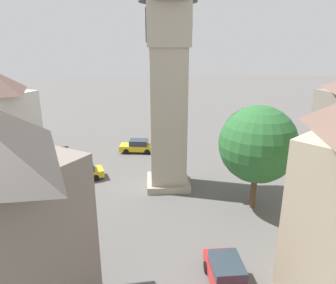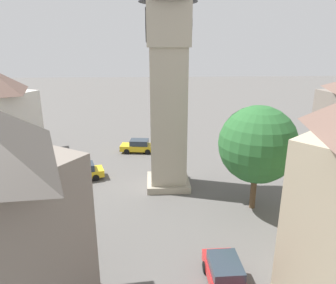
# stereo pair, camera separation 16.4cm
# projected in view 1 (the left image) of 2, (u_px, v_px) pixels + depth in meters

# --- Properties ---
(ground_plane) EXTENTS (200.00, 200.00, 0.00)m
(ground_plane) POSITION_uv_depth(u_px,v_px,m) (168.00, 185.00, 27.70)
(ground_plane) COLOR #565451
(clock_tower) EXTENTS (4.51, 4.51, 21.74)m
(clock_tower) POSITION_uv_depth(u_px,v_px,m) (168.00, 37.00, 23.86)
(clock_tower) COLOR gray
(clock_tower) RESTS_ON ground
(car_blue_kerb) EXTENTS (2.83, 4.44, 1.53)m
(car_blue_kerb) POSITION_uv_depth(u_px,v_px,m) (81.00, 172.00, 28.62)
(car_blue_kerb) COLOR gold
(car_blue_kerb) RESTS_ON ground
(car_silver_kerb) EXTENTS (4.16, 1.87, 1.53)m
(car_silver_kerb) POSITION_uv_depth(u_px,v_px,m) (227.00, 275.00, 15.80)
(car_silver_kerb) COLOR red
(car_silver_kerb) RESTS_ON ground
(car_red_corner) EXTENTS (2.66, 4.42, 1.53)m
(car_red_corner) POSITION_uv_depth(u_px,v_px,m) (37.00, 199.00, 23.68)
(car_red_corner) COLOR #236B38
(car_red_corner) RESTS_ON ground
(car_white_side) EXTENTS (2.17, 4.30, 1.53)m
(car_white_side) POSITION_uv_depth(u_px,v_px,m) (138.00, 146.00, 36.06)
(car_white_side) COLOR gold
(car_white_side) RESTS_ON ground
(pedestrian) EXTENTS (0.55, 0.27, 1.69)m
(pedestrian) POSITION_uv_depth(u_px,v_px,m) (277.00, 159.00, 31.30)
(pedestrian) COLOR black
(pedestrian) RESTS_ON ground
(tree) EXTENTS (5.75, 5.75, 8.06)m
(tree) POSITION_uv_depth(u_px,v_px,m) (258.00, 144.00, 22.41)
(tree) COLOR brown
(tree) RESTS_ON ground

